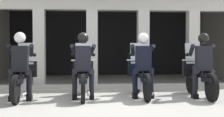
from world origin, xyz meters
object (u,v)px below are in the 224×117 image
Objects in this scene: police_officer_center_right at (143,60)px; police_officer_far_right at (203,60)px; motorcycle_center_right at (141,77)px; motorcycle_far_right at (199,77)px; motorcycle_far_left at (23,78)px; motorcycle_center_left at (83,77)px; police_officer_far_left at (20,60)px; police_officer_center_left at (83,60)px.

police_officer_center_right is 1.45m from police_officer_far_right.
motorcycle_center_right is 1.45m from motorcycle_far_right.
motorcycle_far_left and motorcycle_center_left have the same top height.
police_officer_center_left is (1.44, 0.07, 0.00)m from police_officer_far_left.
police_officer_far_left is 4.33m from police_officer_far_right.
police_officer_far_left and police_officer_far_right have the same top height.
motorcycle_far_right is at bearing 2.73° from police_officer_far_left.
police_officer_center_right is (2.89, -0.18, 0.44)m from motorcycle_far_left.
police_officer_center_left is at bearing 179.36° from police_officer_center_right.
police_officer_center_left is at bearing -9.23° from motorcycle_far_left.
police_officer_far_left is 0.78× the size of motorcycle_far_right.
police_officer_center_right is at bearing 1.49° from police_officer_far_left.
police_officer_far_right is at bearing -94.59° from motorcycle_far_right.
police_officer_center_left is at bearing 179.42° from motorcycle_far_right.
police_officer_center_left is at bearing -90.71° from motorcycle_center_left.
police_officer_far_left is 0.78× the size of motorcycle_center_left.
motorcycle_center_left is 1.29× the size of police_officer_center_left.
motorcycle_center_left and motorcycle_far_right have the same top height.
police_officer_far_left is at bearing -166.88° from motorcycle_center_left.
police_officer_center_left is 2.89m from police_officer_far_right.
police_officer_far_left reaches higher than motorcycle_far_right.
police_officer_center_left reaches higher than motorcycle_far_left.
police_officer_center_right is 0.78× the size of motorcycle_far_right.
motorcycle_center_left and motorcycle_center_right have the same top height.
police_officer_far_right reaches higher than motorcycle_center_right.
police_officer_center_left is at bearing 1.96° from police_officer_far_left.
police_officer_center_right reaches higher than motorcycle_center_left.
motorcycle_far_right is at bearing -2.32° from motorcycle_center_left.
police_officer_center_right reaches higher than motorcycle_far_left.
police_officer_far_left is at bearing 179.82° from police_officer_center_right.
motorcycle_center_right is at bearing 170.29° from motorcycle_far_right.
police_officer_center_right is 1.00× the size of police_officer_far_right.
motorcycle_far_left is at bearing 179.82° from motorcycle_center_right.
motorcycle_center_left is 0.52m from police_officer_center_left.
police_officer_center_left is 1.44m from police_officer_center_right.
motorcycle_center_right is (2.89, 0.39, -0.44)m from police_officer_far_left.
motorcycle_far_right is at bearing 3.29° from police_officer_center_left.
police_officer_center_right is at bearing -9.97° from motorcycle_center_left.
motorcycle_center_right is (1.45, 0.33, -0.44)m from police_officer_center_left.
police_officer_center_left reaches higher than motorcycle_far_right.
motorcycle_far_right is (1.45, 0.15, -0.44)m from police_officer_center_right.
police_officer_center_right is at bearing -178.50° from motorcycle_far_right.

